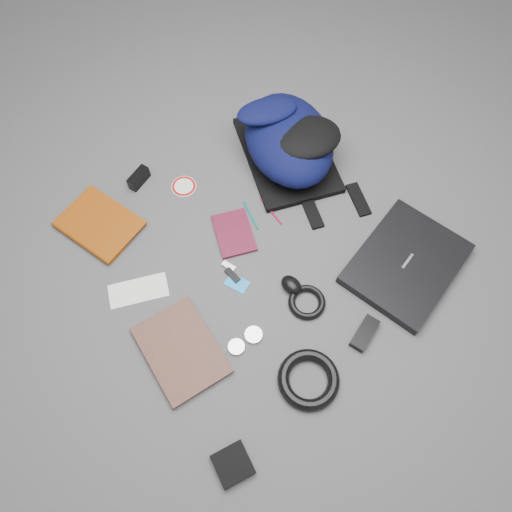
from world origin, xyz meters
TOP-DOWN VIEW (x-y plane):
  - ground at (0.00, 0.00)m, footprint 4.00×4.00m
  - backpack at (0.35, 0.27)m, footprint 0.46×0.55m
  - laptop at (0.38, -0.32)m, footprint 0.45×0.39m
  - textbook_red at (-0.45, 0.39)m, footprint 0.27×0.31m
  - comic_book at (-0.48, -0.11)m, footprint 0.23×0.30m
  - envelope at (-0.38, 0.14)m, footprint 0.21×0.15m
  - dvd_case at (-0.00, 0.12)m, footprint 0.17×0.20m
  - compact_camera at (-0.15, 0.50)m, footprint 0.09×0.06m
  - sticker_disc at (-0.04, 0.39)m, footprint 0.12×0.12m
  - pen_teal at (0.09, 0.15)m, footprint 0.03×0.12m
  - pen_red at (0.15, 0.12)m, footprint 0.01×0.13m
  - id_badge at (-0.10, -0.04)m, footprint 0.07×0.09m
  - usb_black at (-0.10, -0.00)m, footprint 0.03×0.06m
  - usb_silver at (-0.09, 0.03)m, footprint 0.03×0.05m
  - key_fob at (-0.01, 0.06)m, footprint 0.03×0.04m
  - mouse at (0.03, -0.15)m, footprint 0.06×0.08m
  - headphone_left at (-0.17, -0.21)m, footprint 0.07×0.07m
  - headphone_right at (-0.23, -0.21)m, footprint 0.06×0.06m
  - cable_coil at (0.03, -0.23)m, footprint 0.13×0.13m
  - power_brick at (0.11, -0.42)m, footprint 0.12×0.08m
  - power_cord_coil at (-0.12, -0.42)m, footprint 0.23×0.23m
  - pouch at (-0.44, -0.48)m, footprint 0.11×0.11m

SIDE VIEW (x-z plane):
  - ground at x=0.00m, z-range 0.00..0.00m
  - sticker_disc at x=-0.04m, z-range 0.00..0.00m
  - envelope at x=-0.38m, z-range 0.00..0.00m
  - id_badge at x=-0.10m, z-range 0.00..0.00m
  - pen_teal at x=0.09m, z-range 0.00..0.01m
  - pen_red at x=0.15m, z-range 0.00..0.01m
  - usb_silver at x=-0.09m, z-range 0.00..0.01m
  - key_fob at x=-0.01m, z-range 0.00..0.01m
  - usb_black at x=-0.10m, z-range 0.00..0.01m
  - headphone_right at x=-0.23m, z-range 0.00..0.01m
  - headphone_left at x=-0.17m, z-range 0.00..0.01m
  - dvd_case at x=0.00m, z-range 0.00..0.01m
  - comic_book at x=-0.48m, z-range 0.00..0.02m
  - cable_coil at x=0.03m, z-range 0.00..0.02m
  - pouch at x=-0.44m, z-range 0.00..0.03m
  - power_brick at x=0.11m, z-range 0.00..0.03m
  - textbook_red at x=-0.45m, z-range 0.00..0.03m
  - power_cord_coil at x=-0.12m, z-range 0.00..0.04m
  - laptop at x=0.38m, z-range 0.00..0.04m
  - mouse at x=0.03m, z-range 0.00..0.04m
  - compact_camera at x=-0.15m, z-range 0.00..0.05m
  - backpack at x=0.35m, z-range 0.00..0.20m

